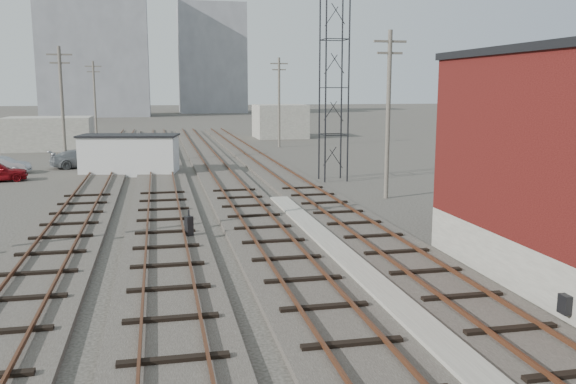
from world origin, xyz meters
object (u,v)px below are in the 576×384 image
object	(u,v)px
site_trailer	(130,155)
car_silver	(2,165)
car_grey	(82,158)
switch_stand	(189,227)

from	to	relation	value
site_trailer	car_silver	distance (m)	9.21
car_silver	car_grey	world-z (taller)	car_grey
site_trailer	car_silver	world-z (taller)	site_trailer
site_trailer	car_grey	xyz separation A→B (m)	(-3.73, 4.85, -0.73)
car_grey	site_trailer	bearing A→B (deg)	-161.28
switch_stand	site_trailer	size ratio (longest dim) A/B	0.16
car_grey	switch_stand	bearing A→B (deg)	176.60
switch_stand	car_silver	bearing A→B (deg)	93.39
car_silver	site_trailer	bearing A→B (deg)	-98.99
switch_stand	car_grey	world-z (taller)	car_grey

